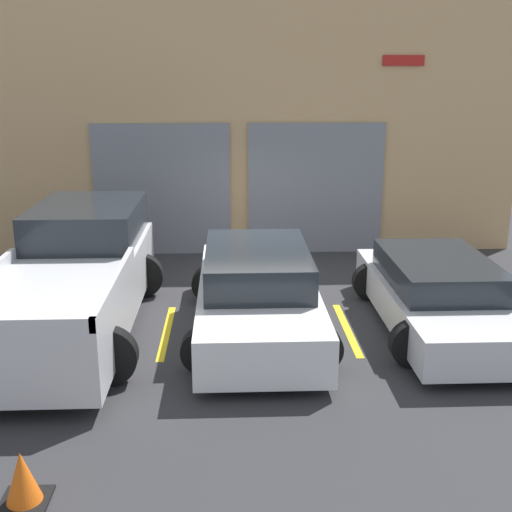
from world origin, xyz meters
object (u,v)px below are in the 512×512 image
at_px(sedan_side, 438,295).
at_px(pickup_truck, 75,277).
at_px(sedan_white, 257,293).
at_px(traffic_cone, 23,480).

bearing_deg(sedan_side, pickup_truck, 177.32).
distance_m(sedan_white, traffic_cone, 4.86).
relative_size(pickup_truck, sedan_white, 1.20).
distance_m(sedan_side, traffic_cone, 6.78).
distance_m(pickup_truck, sedan_side, 5.81).
bearing_deg(sedan_white, traffic_cone, -120.06).
relative_size(sedan_white, traffic_cone, 8.40).
xyz_separation_m(pickup_truck, sedan_side, (5.79, -0.27, -0.29)).
xyz_separation_m(pickup_truck, sedan_white, (2.90, -0.27, -0.21)).
bearing_deg(sedan_side, sedan_white, 179.96).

